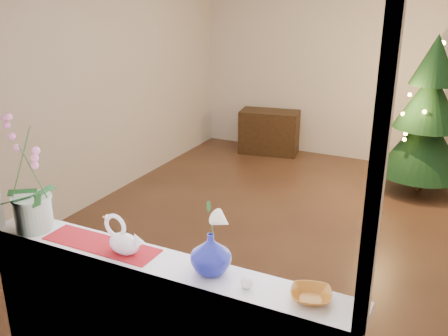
# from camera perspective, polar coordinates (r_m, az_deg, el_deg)

# --- Properties ---
(ground) EXTENTS (5.00, 5.00, 0.00)m
(ground) POSITION_cam_1_polar(r_m,az_deg,el_deg) (5.04, 8.10, -7.14)
(ground) COLOR #3D2419
(ground) RESTS_ON ground
(wall_back) EXTENTS (4.50, 0.10, 2.70)m
(wall_back) POSITION_cam_1_polar(r_m,az_deg,el_deg) (6.98, 15.42, 11.64)
(wall_back) COLOR beige
(wall_back) RESTS_ON ground
(wall_front) EXTENTS (4.50, 0.10, 2.70)m
(wall_front) POSITION_cam_1_polar(r_m,az_deg,el_deg) (2.42, -9.72, -2.96)
(wall_front) COLOR beige
(wall_front) RESTS_ON ground
(wall_left) EXTENTS (0.10, 5.00, 2.70)m
(wall_left) POSITION_cam_1_polar(r_m,az_deg,el_deg) (5.67, -13.57, 10.00)
(wall_left) COLOR beige
(wall_left) RESTS_ON ground
(windowsill) EXTENTS (2.20, 0.26, 0.04)m
(windowsill) POSITION_cam_1_polar(r_m,az_deg,el_deg) (2.72, -7.54, -10.77)
(windowsill) COLOR white
(windowsill) RESTS_ON window_apron
(window_frame) EXTENTS (2.22, 0.06, 1.60)m
(window_frame) POSITION_cam_1_polar(r_m,az_deg,el_deg) (2.33, -9.79, 5.24)
(window_frame) COLOR white
(window_frame) RESTS_ON windowsill
(runner) EXTENTS (0.70, 0.20, 0.01)m
(runner) POSITION_cam_1_polar(r_m,az_deg,el_deg) (2.91, -13.87, -8.46)
(runner) COLOR maroon
(runner) RESTS_ON windowsill
(orchid_pot) EXTENTS (0.29, 0.29, 0.69)m
(orchid_pot) POSITION_cam_1_polar(r_m,az_deg,el_deg) (3.08, -21.52, -0.72)
(orchid_pot) COLOR beige
(orchid_pot) RESTS_ON windowsill
(swan) EXTENTS (0.26, 0.16, 0.21)m
(swan) POSITION_cam_1_polar(r_m,az_deg,el_deg) (2.75, -11.41, -7.62)
(swan) COLOR white
(swan) RESTS_ON windowsill
(blue_vase) EXTENTS (0.28, 0.28, 0.25)m
(blue_vase) POSITION_cam_1_polar(r_m,az_deg,el_deg) (2.52, -1.53, -9.43)
(blue_vase) COLOR navy
(blue_vase) RESTS_ON windowsill
(lily) EXTENTS (0.14, 0.08, 0.19)m
(lily) POSITION_cam_1_polar(r_m,az_deg,el_deg) (2.42, -1.58, -4.92)
(lily) COLOR white
(lily) RESTS_ON blue_vase
(paperweight) EXTENTS (0.06, 0.06, 0.06)m
(paperweight) POSITION_cam_1_polar(r_m,az_deg,el_deg) (2.45, 2.62, -12.93)
(paperweight) COLOR white
(paperweight) RESTS_ON windowsill
(amber_dish) EXTENTS (0.20, 0.20, 0.04)m
(amber_dish) POSITION_cam_1_polar(r_m,az_deg,el_deg) (2.41, 9.90, -14.24)
(amber_dish) COLOR #A25F1B
(amber_dish) RESTS_ON windowsill
(xmas_tree) EXTENTS (1.31, 1.31, 1.81)m
(xmas_tree) POSITION_cam_1_polar(r_m,az_deg,el_deg) (6.15, 22.26, 5.58)
(xmas_tree) COLOR #113216
(xmas_tree) RESTS_ON ground
(side_table) EXTENTS (0.89, 0.55, 0.62)m
(side_table) POSITION_cam_1_polar(r_m,az_deg,el_deg) (7.24, 5.18, 4.12)
(side_table) COLOR black
(side_table) RESTS_ON ground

